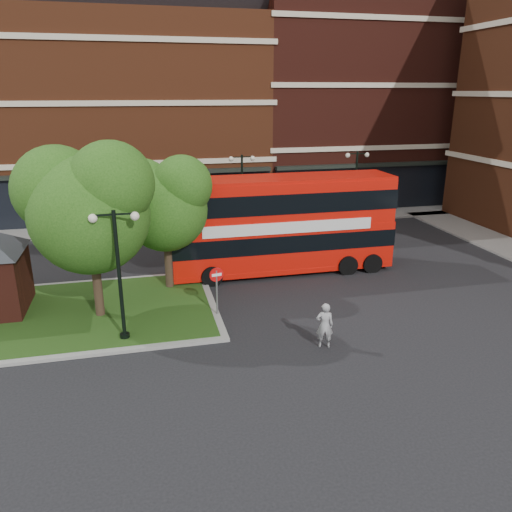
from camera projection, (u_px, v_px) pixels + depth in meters
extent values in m
plane|color=black|center=(269.00, 328.00, 19.68)|extent=(120.00, 120.00, 0.00)
cube|color=slate|center=(209.00, 223.00, 34.90)|extent=(44.00, 3.00, 0.12)
cube|color=brown|center=(87.00, 117.00, 37.88)|extent=(26.00, 12.00, 14.00)
cube|color=#471911|center=(357.00, 102.00, 42.39)|extent=(18.00, 12.00, 16.00)
cube|color=gray|center=(64.00, 315.00, 20.68)|extent=(12.60, 7.60, 0.12)
cube|color=#19380F|center=(64.00, 314.00, 20.67)|extent=(12.00, 7.00, 0.15)
cylinder|color=#2D2116|center=(96.00, 273.00, 19.94)|extent=(0.36, 0.36, 3.92)
sphere|color=#1F4B12|center=(90.00, 215.00, 19.19)|extent=(4.60, 4.60, 4.60)
sphere|color=#1F4B12|center=(58.00, 190.00, 19.29)|extent=(3.45, 3.45, 3.45)
sphere|color=#1F4B12|center=(111.00, 184.00, 18.57)|extent=(3.22, 3.22, 3.22)
cylinder|color=#2D2116|center=(168.00, 254.00, 22.98)|extent=(0.36, 0.36, 3.47)
sphere|color=#1F4B12|center=(165.00, 209.00, 22.32)|extent=(3.80, 3.80, 3.80)
sphere|color=#1F4B12|center=(142.00, 190.00, 22.38)|extent=(2.85, 2.85, 2.85)
sphere|color=#1F4B12|center=(182.00, 185.00, 21.78)|extent=(2.66, 2.66, 2.66)
cylinder|color=black|center=(120.00, 278.00, 17.87)|extent=(0.14, 0.14, 5.00)
cylinder|color=black|center=(125.00, 337.00, 18.61)|extent=(0.36, 0.36, 0.30)
cube|color=black|center=(114.00, 214.00, 17.13)|extent=(1.40, 0.06, 0.06)
sphere|color=#F2EACC|center=(93.00, 218.00, 17.01)|extent=(0.32, 0.32, 0.32)
sphere|color=#F2EACC|center=(135.00, 216.00, 17.31)|extent=(0.32, 0.32, 0.32)
cylinder|color=black|center=(242.00, 193.00, 32.72)|extent=(0.14, 0.14, 5.00)
cylinder|color=black|center=(242.00, 228.00, 33.46)|extent=(0.36, 0.36, 0.30)
cube|color=black|center=(242.00, 157.00, 31.98)|extent=(1.40, 0.06, 0.06)
sphere|color=#F2EACC|center=(231.00, 159.00, 31.86)|extent=(0.32, 0.32, 0.32)
sphere|color=#F2EACC|center=(252.00, 158.00, 32.17)|extent=(0.32, 0.32, 0.32)
cylinder|color=black|center=(355.00, 188.00, 34.48)|extent=(0.14, 0.14, 5.00)
cylinder|color=black|center=(353.00, 221.00, 35.22)|extent=(0.36, 0.36, 0.30)
cube|color=black|center=(357.00, 154.00, 33.74)|extent=(1.40, 0.06, 0.06)
sphere|color=#F2EACC|center=(348.00, 155.00, 33.61)|extent=(0.32, 0.32, 0.32)
sphere|color=#F2EACC|center=(367.00, 155.00, 33.92)|extent=(0.32, 0.32, 0.32)
cube|color=red|center=(282.00, 242.00, 25.45)|extent=(11.23, 2.57, 2.14)
cube|color=red|center=(282.00, 201.00, 24.77)|extent=(11.11, 2.55, 2.14)
cube|color=black|center=(282.00, 199.00, 24.74)|extent=(11.23, 2.57, 0.97)
cube|color=silver|center=(290.00, 228.00, 23.89)|extent=(8.42, 0.06, 0.56)
imported|color=#969699|center=(325.00, 325.00, 17.96)|extent=(0.71, 0.56, 1.72)
imported|color=#AAACB1|center=(129.00, 222.00, 33.07)|extent=(3.76, 1.73, 1.25)
imported|color=white|center=(311.00, 213.00, 34.72)|extent=(4.95, 2.24, 1.58)
cylinder|color=slate|center=(217.00, 294.00, 20.35)|extent=(0.07, 0.07, 2.03)
cylinder|color=red|center=(216.00, 275.00, 20.09)|extent=(0.59, 0.17, 0.59)
cube|color=white|center=(216.00, 275.00, 20.09)|extent=(0.41, 0.12, 0.11)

